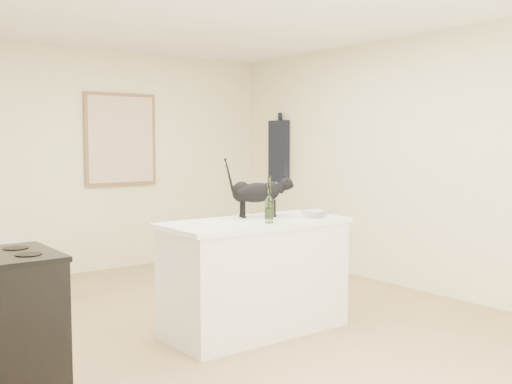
% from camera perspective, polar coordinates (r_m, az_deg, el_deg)
% --- Properties ---
extents(floor, '(5.50, 5.50, 0.00)m').
position_cam_1_polar(floor, '(5.07, -2.44, -12.70)').
color(floor, '#A28056').
rests_on(floor, ground).
extents(ceiling, '(5.50, 5.50, 0.00)m').
position_cam_1_polar(ceiling, '(4.95, -2.55, 17.36)').
color(ceiling, white).
rests_on(ceiling, ground).
extents(wall_back, '(4.50, 0.00, 4.50)m').
position_cam_1_polar(wall_back, '(7.27, -14.95, 2.88)').
color(wall_back, beige).
rests_on(wall_back, ground).
extents(wall_right, '(0.00, 5.50, 5.50)m').
position_cam_1_polar(wall_right, '(6.39, 14.35, 2.65)').
color(wall_right, beige).
rests_on(wall_right, ground).
extents(island_base, '(1.44, 0.67, 0.86)m').
position_cam_1_polar(island_base, '(4.85, -0.11, -8.22)').
color(island_base, white).
rests_on(island_base, floor).
extents(island_top, '(1.50, 0.70, 0.04)m').
position_cam_1_polar(island_top, '(4.77, -0.12, -2.94)').
color(island_top, white).
rests_on(island_top, island_base).
extents(artwork_frame, '(0.90, 0.03, 1.10)m').
position_cam_1_polar(artwork_frame, '(7.35, -12.74, 4.89)').
color(artwork_frame, brown).
rests_on(artwork_frame, wall_back).
extents(artwork_canvas, '(0.82, 0.00, 1.02)m').
position_cam_1_polar(artwork_canvas, '(7.34, -12.68, 4.89)').
color(artwork_canvas, beige).
rests_on(artwork_canvas, wall_back).
extents(hanging_garment, '(0.08, 0.34, 0.80)m').
position_cam_1_polar(hanging_garment, '(7.79, 2.17, 3.89)').
color(hanging_garment, black).
rests_on(hanging_garment, wall_right).
extents(black_cat, '(0.54, 0.33, 0.36)m').
position_cam_1_polar(black_cat, '(4.96, 0.08, -0.30)').
color(black_cat, black).
rests_on(black_cat, island_top).
extents(wine_bottle, '(0.09, 0.09, 0.32)m').
position_cam_1_polar(wine_bottle, '(4.59, 1.27, -1.01)').
color(wine_bottle, '#325923').
rests_on(wine_bottle, island_top).
extents(glass_bowl, '(0.26, 0.26, 0.06)m').
position_cam_1_polar(glass_bowl, '(4.96, 5.67, -2.10)').
color(glass_bowl, white).
rests_on(glass_bowl, island_top).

